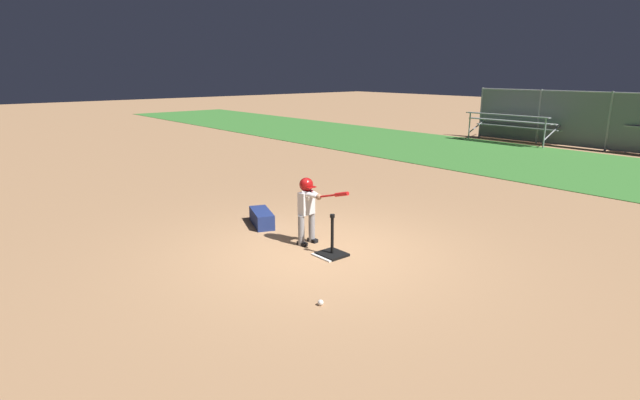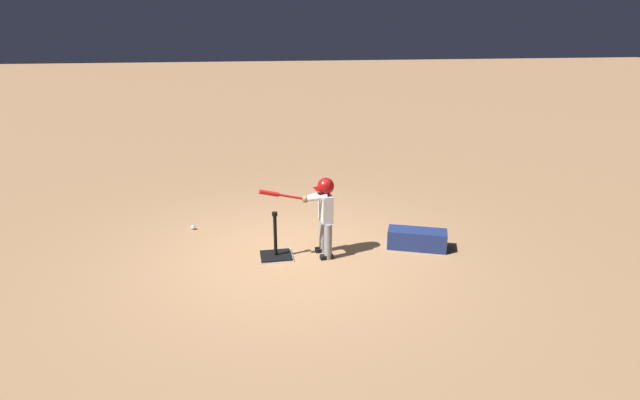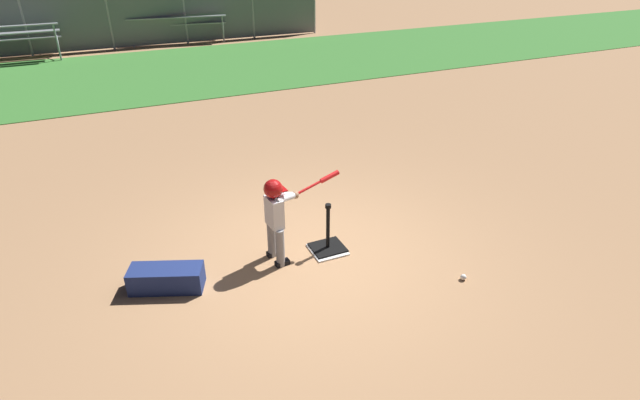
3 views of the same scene
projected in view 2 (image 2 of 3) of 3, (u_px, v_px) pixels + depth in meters
ground_plane at (290, 254)px, 7.07m from camera, size 90.00×90.00×0.00m
home_plate at (277, 256)px, 7.00m from camera, size 0.45×0.45×0.02m
batting_tee at (276, 251)px, 6.95m from camera, size 0.43×0.38×0.68m
batter_child at (323, 207)px, 6.81m from camera, size 1.02×0.36×1.14m
baseball at (193, 227)px, 7.94m from camera, size 0.07×0.07×0.07m
equipment_bag at (417, 239)px, 7.24m from camera, size 0.90×0.61×0.28m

